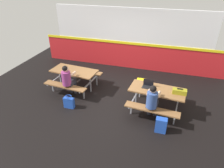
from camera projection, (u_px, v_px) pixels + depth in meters
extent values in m
cube|color=black|center=(112.00, 98.00, 6.90)|extent=(10.00, 10.00, 0.02)
cube|color=red|center=(129.00, 56.00, 8.86)|extent=(8.00, 0.12, 1.10)
cube|color=yellow|center=(130.00, 43.00, 8.51)|extent=(8.00, 0.03, 0.10)
cube|color=silver|center=(131.00, 25.00, 8.19)|extent=(6.72, 0.12, 1.40)
cube|color=brown|center=(74.00, 71.00, 7.14)|extent=(1.71, 0.90, 0.04)
cube|color=brown|center=(65.00, 86.00, 6.77)|extent=(1.59, 0.42, 0.04)
cube|color=brown|center=(83.00, 71.00, 7.79)|extent=(1.59, 0.42, 0.04)
cube|color=gray|center=(60.00, 77.00, 7.53)|extent=(0.04, 0.04, 0.70)
cube|color=gray|center=(60.00, 76.00, 7.51)|extent=(0.18, 1.55, 0.04)
cube|color=gray|center=(53.00, 86.00, 7.20)|extent=(0.04, 0.04, 0.41)
cube|color=gray|center=(68.00, 75.00, 8.01)|extent=(0.04, 0.04, 0.41)
cube|color=gray|center=(90.00, 83.00, 7.11)|extent=(0.04, 0.04, 0.70)
cube|color=gray|center=(90.00, 82.00, 7.09)|extent=(0.18, 1.55, 0.04)
cube|color=gray|center=(84.00, 94.00, 6.77)|extent=(0.04, 0.04, 0.41)
cube|color=gray|center=(97.00, 80.00, 7.59)|extent=(0.04, 0.04, 0.41)
cube|color=brown|center=(157.00, 90.00, 5.99)|extent=(1.71, 0.90, 0.04)
cube|color=brown|center=(152.00, 109.00, 5.63)|extent=(1.59, 0.42, 0.04)
cube|color=brown|center=(160.00, 88.00, 6.65)|extent=(1.59, 0.42, 0.04)
cube|color=gray|center=(136.00, 96.00, 6.39)|extent=(0.04, 0.04, 0.70)
cube|color=gray|center=(136.00, 95.00, 6.37)|extent=(0.18, 1.55, 0.04)
cube|color=gray|center=(131.00, 108.00, 6.05)|extent=(0.04, 0.04, 0.41)
cube|color=gray|center=(140.00, 92.00, 6.87)|extent=(0.04, 0.04, 0.41)
cube|color=gray|center=(177.00, 105.00, 5.97)|extent=(0.04, 0.04, 0.70)
cube|color=gray|center=(177.00, 104.00, 5.95)|extent=(0.18, 1.55, 0.04)
cube|color=gray|center=(174.00, 118.00, 5.63)|extent=(0.04, 0.04, 0.41)
cube|color=gray|center=(178.00, 100.00, 6.45)|extent=(0.04, 0.04, 0.41)
cylinder|color=#2D2D38|center=(71.00, 87.00, 7.13)|extent=(0.11, 0.11, 0.45)
cylinder|color=#2D2D38|center=(75.00, 88.00, 7.07)|extent=(0.11, 0.11, 0.45)
cube|color=#2D2D38|center=(70.00, 82.00, 6.84)|extent=(0.33, 0.41, 0.12)
cylinder|color=#8C3372|center=(66.00, 78.00, 6.58)|extent=(0.30, 0.30, 0.48)
cylinder|color=tan|center=(66.00, 73.00, 6.74)|extent=(0.11, 0.31, 0.08)
cylinder|color=tan|center=(73.00, 74.00, 6.65)|extent=(0.11, 0.31, 0.08)
sphere|color=tan|center=(66.00, 69.00, 6.43)|extent=(0.20, 0.20, 0.20)
sphere|color=black|center=(65.00, 68.00, 6.39)|extent=(0.18, 0.18, 0.18)
cylinder|color=#2D2D38|center=(149.00, 108.00, 6.03)|extent=(0.11, 0.11, 0.45)
cylinder|color=#2D2D38|center=(155.00, 109.00, 5.97)|extent=(0.11, 0.11, 0.45)
cube|color=#2D2D38|center=(152.00, 104.00, 5.73)|extent=(0.33, 0.41, 0.12)
cylinder|color=#334C8C|center=(152.00, 100.00, 5.48)|extent=(0.30, 0.30, 0.48)
cylinder|color=tan|center=(149.00, 92.00, 5.64)|extent=(0.11, 0.31, 0.08)
cylinder|color=tan|center=(159.00, 94.00, 5.54)|extent=(0.11, 0.31, 0.08)
sphere|color=tan|center=(153.00, 89.00, 5.33)|extent=(0.20, 0.20, 0.20)
sphere|color=black|center=(153.00, 89.00, 5.29)|extent=(0.18, 0.18, 0.18)
cube|color=black|center=(147.00, 87.00, 6.08)|extent=(0.34, 0.25, 0.01)
cube|color=black|center=(148.00, 82.00, 6.11)|extent=(0.32, 0.04, 0.21)
cube|color=olive|center=(180.00, 92.00, 5.74)|extent=(0.40, 0.18, 0.14)
cube|color=black|center=(180.00, 89.00, 5.69)|extent=(0.16, 0.02, 0.02)
cube|color=#1E47B2|center=(161.00, 125.00, 5.36)|extent=(0.30, 0.18, 0.44)
cube|color=#1E47B2|center=(161.00, 124.00, 5.48)|extent=(0.21, 0.04, 0.19)
cube|color=#1E47B2|center=(69.00, 103.00, 6.34)|extent=(0.34, 0.14, 0.36)
torus|color=#1E47B2|center=(68.00, 97.00, 6.22)|extent=(0.21, 0.21, 0.02)
cube|color=yellow|center=(141.00, 84.00, 7.28)|extent=(0.30, 0.18, 0.44)
cube|color=yellow|center=(141.00, 85.00, 7.41)|extent=(0.21, 0.04, 0.19)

